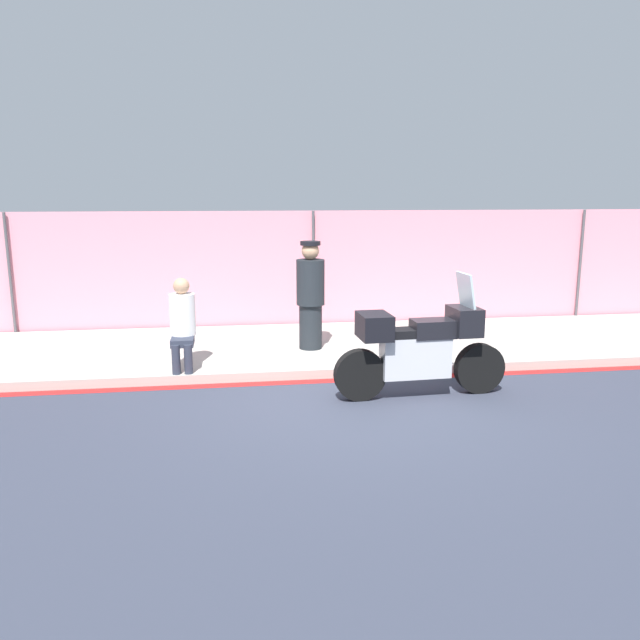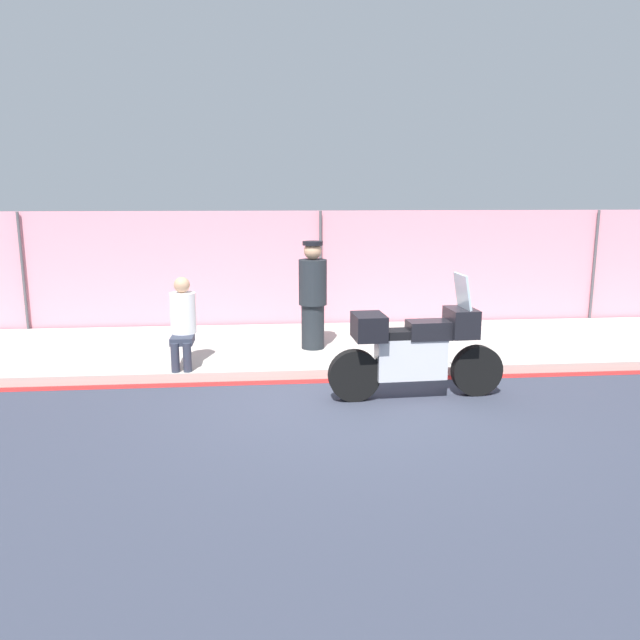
# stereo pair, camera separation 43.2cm
# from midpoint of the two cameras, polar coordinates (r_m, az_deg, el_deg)

# --- Properties ---
(ground_plane) EXTENTS (120.00, 120.00, 0.00)m
(ground_plane) POSITION_cam_midpoint_polar(r_m,az_deg,el_deg) (7.58, 4.48, -7.43)
(ground_plane) COLOR #333847
(sidewalk) EXTENTS (38.06, 3.03, 0.13)m
(sidewalk) POSITION_cam_midpoint_polar(r_m,az_deg,el_deg) (9.88, 2.10, -2.47)
(sidewalk) COLOR #ADA89E
(sidewalk) RESTS_ON ground_plane
(curb_paint_stripe) EXTENTS (38.06, 0.18, 0.01)m
(curb_paint_stripe) POSITION_cam_midpoint_polar(r_m,az_deg,el_deg) (8.37, 3.51, -5.54)
(curb_paint_stripe) COLOR red
(curb_paint_stripe) RESTS_ON ground_plane
(storefront_fence) EXTENTS (36.16, 0.17, 2.14)m
(storefront_fence) POSITION_cam_midpoint_polar(r_m,az_deg,el_deg) (11.27, 1.09, 4.50)
(storefront_fence) COLOR pink
(storefront_fence) RESTS_ON ground_plane
(motorcycle) EXTENTS (2.17, 0.56, 1.52)m
(motorcycle) POSITION_cam_midpoint_polar(r_m,az_deg,el_deg) (7.63, 10.32, -2.62)
(motorcycle) COLOR black
(motorcycle) RESTS_ON ground_plane
(officer_standing) EXTENTS (0.42, 0.42, 1.63)m
(officer_standing) POSITION_cam_midpoint_polar(r_m,az_deg,el_deg) (9.37, 0.66, 2.31)
(officer_standing) COLOR #1E2328
(officer_standing) RESTS_ON sidewalk
(person_seated_on_curb) EXTENTS (0.35, 0.62, 1.22)m
(person_seated_on_curb) POSITION_cam_midpoint_polar(r_m,az_deg,el_deg) (8.61, -11.05, 0.22)
(person_seated_on_curb) COLOR #2D3342
(person_seated_on_curb) RESTS_ON sidewalk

